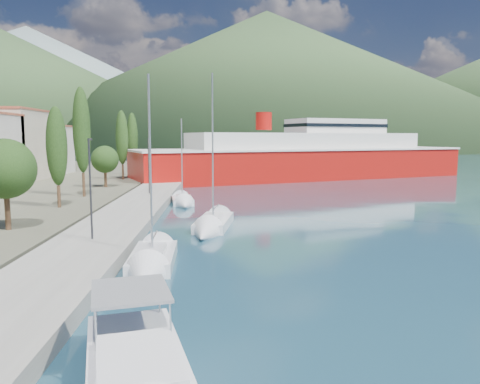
{
  "coord_description": "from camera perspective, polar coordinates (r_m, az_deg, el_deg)",
  "views": [
    {
      "loc": [
        -1.28,
        -15.12,
        6.92
      ],
      "look_at": [
        0.0,
        14.0,
        3.5
      ],
      "focal_mm": 35.0,
      "sensor_mm": 36.0,
      "label": 1
    }
  ],
  "objects": [
    {
      "name": "ground",
      "position": [
        135.3,
        -1.97,
        3.76
      ],
      "size": [
        1400.0,
        1400.0,
        0.0
      ],
      "primitive_type": "plane",
      "color": "#1D4152"
    },
    {
      "name": "quay",
      "position": [
        42.35,
        -13.0,
        -2.34
      ],
      "size": [
        5.0,
        88.0,
        0.8
      ],
      "primitive_type": "cube",
      "color": "gray",
      "rests_on": "ground"
    },
    {
      "name": "hills_far",
      "position": [
        652.91,
        10.13,
        12.79
      ],
      "size": [
        1480.0,
        900.0,
        180.0
      ],
      "color": "gray",
      "rests_on": "ground"
    },
    {
      "name": "hills_near",
      "position": [
        402.37,
        12.09,
        12.58
      ],
      "size": [
        1010.0,
        520.0,
        115.0
      ],
      "color": "#334E2A",
      "rests_on": "ground"
    },
    {
      "name": "tree_row",
      "position": [
        47.75,
        -20.01,
        5.02
      ],
      "size": [
        4.03,
        61.31,
        11.42
      ],
      "color": "#47301E",
      "rests_on": "land_strip"
    },
    {
      "name": "lamp_posts",
      "position": [
        30.34,
        -17.25,
        1.02
      ],
      "size": [
        0.15,
        43.75,
        6.06
      ],
      "color": "#2D2D33",
      "rests_on": "quay"
    },
    {
      "name": "sailboat_near",
      "position": [
        24.47,
        -11.03,
        -9.13
      ],
      "size": [
        2.52,
        7.77,
        11.07
      ],
      "color": "silver",
      "rests_on": "ground"
    },
    {
      "name": "sailboat_mid",
      "position": [
        34.3,
        -3.75,
        -4.44
      ],
      "size": [
        3.56,
        8.96,
        12.55
      ],
      "color": "silver",
      "rests_on": "ground"
    },
    {
      "name": "sailboat_far",
      "position": [
        47.91,
        -6.92,
        -1.32
      ],
      "size": [
        3.03,
        6.8,
        9.65
      ],
      "color": "silver",
      "rests_on": "ground"
    },
    {
      "name": "ferry",
      "position": [
        79.7,
        8.15,
        4.16
      ],
      "size": [
        58.13,
        32.4,
        11.45
      ],
      "color": "#A6100B",
      "rests_on": "ground"
    }
  ]
}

